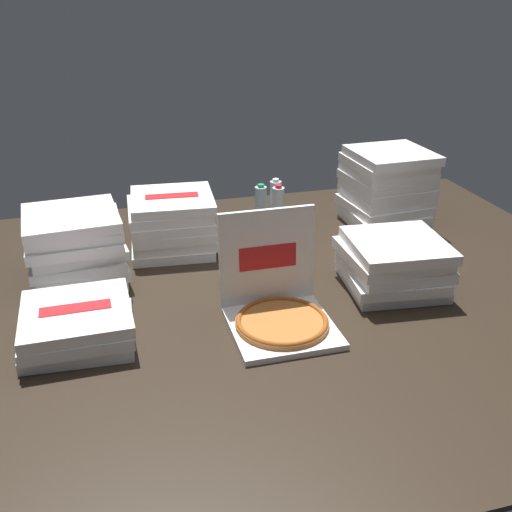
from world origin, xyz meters
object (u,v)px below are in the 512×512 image
at_px(pizza_stack_right_near, 393,264).
at_px(water_bottle_2, 261,207).
at_px(pizza_stack_center_near, 76,247).
at_px(water_bottle_1, 275,201).
at_px(pizza_stack_left_mid, 172,223).
at_px(water_bottle_0, 278,207).
at_px(open_pizza_box, 279,305).
at_px(pizza_stack_left_far, 78,324).
at_px(pizza_stack_right_mid, 386,188).

bearing_deg(pizza_stack_right_near, water_bottle_2, 113.81).
xyz_separation_m(pizza_stack_right_near, water_bottle_2, (-0.35, 0.80, 0.00)).
relative_size(pizza_stack_center_near, water_bottle_1, 1.87).
height_order(pizza_stack_center_near, water_bottle_1, pizza_stack_center_near).
relative_size(pizza_stack_left_mid, water_bottle_0, 1.82).
xyz_separation_m(pizza_stack_right_near, pizza_stack_center_near, (-1.28, 0.43, 0.04)).
bearing_deg(water_bottle_1, water_bottle_0, -99.24).
relative_size(open_pizza_box, water_bottle_0, 1.77).
bearing_deg(pizza_stack_center_near, pizza_stack_left_far, -90.54).
distance_m(pizza_stack_left_mid, water_bottle_0, 0.58).
bearing_deg(water_bottle_1, water_bottle_2, -146.56).
height_order(pizza_stack_right_near, water_bottle_2, water_bottle_2).
height_order(pizza_stack_left_mid, pizza_stack_right_mid, pizza_stack_right_mid).
height_order(pizza_stack_right_near, pizza_stack_center_near, pizza_stack_center_near).
height_order(pizza_stack_right_near, pizza_stack_left_mid, pizza_stack_left_mid).
xyz_separation_m(open_pizza_box, pizza_stack_right_near, (0.55, 0.15, 0.03)).
distance_m(pizza_stack_right_near, pizza_stack_left_mid, 1.06).
bearing_deg(pizza_stack_center_near, water_bottle_2, 21.73).
bearing_deg(water_bottle_2, water_bottle_0, -22.20).
bearing_deg(pizza_stack_left_mid, pizza_stack_right_mid, 1.30).
bearing_deg(pizza_stack_center_near, water_bottle_0, 18.34).
bearing_deg(pizza_stack_right_mid, open_pizza_box, -135.79).
height_order(pizza_stack_right_mid, water_bottle_1, pizza_stack_right_mid).
height_order(pizza_stack_left_far, water_bottle_0, water_bottle_0).
relative_size(pizza_stack_left_mid, water_bottle_1, 1.82).
distance_m(pizza_stack_left_far, pizza_stack_left_mid, 0.85).
bearing_deg(water_bottle_2, pizza_stack_left_far, -137.14).
distance_m(pizza_stack_center_near, pizza_stack_left_far, 0.50).
relative_size(open_pizza_box, water_bottle_1, 1.77).
relative_size(pizza_stack_center_near, pizza_stack_right_mid, 1.02).
bearing_deg(water_bottle_0, open_pizza_box, -107.14).
relative_size(pizza_stack_left_far, pizza_stack_left_mid, 0.94).
bearing_deg(water_bottle_0, water_bottle_1, 80.76).
xyz_separation_m(pizza_stack_left_far, pizza_stack_left_mid, (0.45, 0.72, 0.07)).
relative_size(pizza_stack_right_near, water_bottle_0, 1.87).
xyz_separation_m(open_pizza_box, pizza_stack_left_mid, (-0.29, 0.80, 0.06)).
xyz_separation_m(pizza_stack_right_mid, water_bottle_2, (-0.65, 0.12, -0.09)).
xyz_separation_m(water_bottle_0, water_bottle_2, (-0.08, 0.03, 0.00)).
bearing_deg(pizza_stack_left_mid, open_pizza_box, -69.99).
bearing_deg(pizza_stack_center_near, water_bottle_1, 22.99).
bearing_deg(water_bottle_2, water_bottle_1, 33.44).
xyz_separation_m(open_pizza_box, pizza_stack_center_near, (-0.73, 0.58, 0.08)).
relative_size(pizza_stack_right_mid, water_bottle_1, 1.84).
distance_m(pizza_stack_right_near, pizza_stack_right_mid, 0.74).
height_order(open_pizza_box, pizza_stack_left_mid, open_pizza_box).
xyz_separation_m(pizza_stack_center_near, water_bottle_1, (1.03, 0.44, -0.04)).
distance_m(water_bottle_0, water_bottle_2, 0.09).
bearing_deg(pizza_stack_right_mid, pizza_stack_left_mid, -178.70).
distance_m(water_bottle_0, water_bottle_1, 0.10).
bearing_deg(pizza_stack_right_mid, water_bottle_0, 171.00).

